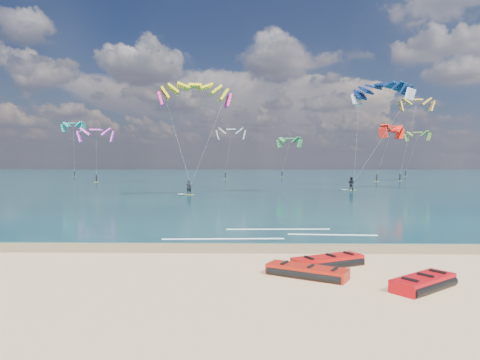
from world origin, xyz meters
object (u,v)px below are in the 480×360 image
(packed_kite_left, at_px, (328,267))
(packed_kite_mid, at_px, (307,277))
(kitesurfer_main, at_px, (192,134))
(packed_kite_right, at_px, (423,289))
(kitesurfer_far, at_px, (367,133))

(packed_kite_left, relative_size, packed_kite_mid, 1.01)
(kitesurfer_main, bearing_deg, packed_kite_mid, -84.44)
(packed_kite_mid, distance_m, packed_kite_right, 3.57)
(packed_kite_right, bearing_deg, kitesurfer_main, 70.78)
(kitesurfer_main, distance_m, kitesurfer_far, 22.57)
(packed_kite_left, xyz_separation_m, kitesurfer_far, (12.10, 38.86, 7.53))
(packed_kite_right, bearing_deg, packed_kite_left, 93.07)
(kitesurfer_main, height_order, kitesurfer_far, kitesurfer_far)
(packed_kite_right, bearing_deg, packed_kite_mid, 120.96)
(packed_kite_left, bearing_deg, packed_kite_right, -75.13)
(packed_kite_left, distance_m, kitesurfer_main, 33.04)
(packed_kite_mid, height_order, kitesurfer_main, kitesurfer_main)
(packed_kite_left, bearing_deg, kitesurfer_main, 80.16)
(kitesurfer_far, bearing_deg, kitesurfer_main, -179.91)
(packed_kite_mid, height_order, packed_kite_right, packed_kite_right)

